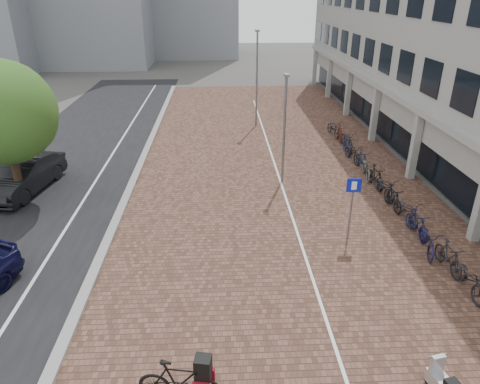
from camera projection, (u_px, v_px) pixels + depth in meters
name	position (u px, v px, depth m)	size (l,w,h in m)	color
ground	(250.00, 320.00, 12.65)	(140.00, 140.00, 0.00)	#474442
plaza_brick	(271.00, 166.00, 23.58)	(14.50, 42.00, 0.04)	brown
street_asphalt	(65.00, 170.00, 23.09)	(8.00, 50.00, 0.03)	black
curb	(139.00, 167.00, 23.24)	(0.35, 42.00, 0.14)	gray
lane_line	(103.00, 169.00, 23.17)	(0.12, 44.00, 0.00)	white
parking_line	(275.00, 165.00, 23.58)	(0.10, 30.00, 0.00)	white
car_dark	(24.00, 176.00, 20.31)	(1.71, 4.90, 1.61)	black
hero_bike	(180.00, 381.00, 9.91)	(2.07, 0.90, 1.42)	black
parking_sign	(352.00, 199.00, 16.01)	(0.53, 0.10, 2.53)	slate
lamp_near	(284.00, 131.00, 20.51)	(0.12, 0.12, 5.23)	slate
lamp_far	(257.00, 80.00, 29.07)	(0.12, 0.12, 6.27)	slate
street_tree	(7.00, 115.00, 17.98)	(4.31, 4.31, 6.27)	#382619
bike_row	(376.00, 177.00, 20.90)	(1.17, 18.11, 1.05)	black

